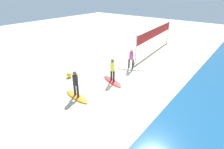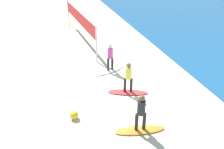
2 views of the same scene
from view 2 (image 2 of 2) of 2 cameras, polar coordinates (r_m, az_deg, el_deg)
ground_plane at (r=13.60m, az=8.07°, el=-2.47°), size 60.00×60.00×0.00m
surfboard_white at (r=14.97m, az=-0.40°, el=0.97°), size 1.38×2.14×0.09m
surfer_white at (r=14.55m, az=-0.42°, el=4.47°), size 0.32×0.43×1.64m
surfboard_red at (r=12.75m, az=3.72°, el=-4.18°), size 1.22×2.17×0.09m
surfer_red at (r=12.26m, az=3.86°, el=-0.23°), size 0.32×0.44×1.64m
surfboard_orange at (r=10.38m, az=6.53°, el=-12.80°), size 0.82×2.15×0.09m
surfer_orange at (r=9.77m, az=6.84°, el=-8.35°), size 0.32×0.46×1.64m
volleyball_net at (r=19.75m, az=-7.67°, el=12.76°), size 9.06×0.90×2.50m
beach_ball at (r=10.99m, az=-8.89°, el=-9.39°), size 0.39×0.39×0.39m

